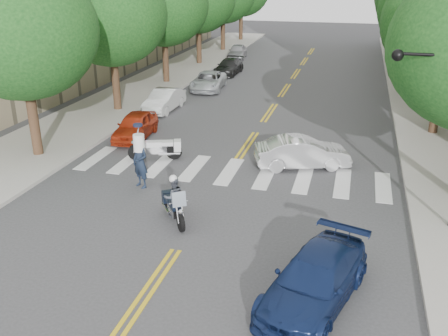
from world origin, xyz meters
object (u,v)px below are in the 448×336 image
(motorcycle_parked, at_px, (160,148))
(sedan_blue, at_px, (315,280))
(motorcycle_police, at_px, (174,200))
(convertible, at_px, (302,153))
(officer_standing, at_px, (140,162))

(motorcycle_parked, xyz_separation_m, sedan_blue, (7.61, -8.54, 0.10))
(motorcycle_police, xyz_separation_m, sedan_blue, (4.99, -3.26, -0.11))
(sedan_blue, bearing_deg, convertible, 115.29)
(convertible, bearing_deg, sedan_blue, 169.60)
(officer_standing, xyz_separation_m, convertible, (5.79, 3.71, -0.37))
(motorcycle_police, distance_m, sedan_blue, 5.96)
(motorcycle_police, height_order, motorcycle_parked, motorcycle_police)
(convertible, xyz_separation_m, sedan_blue, (1.39, -9.25, -0.02))
(convertible, bearing_deg, motorcycle_parked, 77.53)
(motorcycle_police, bearing_deg, officer_standing, -81.81)
(motorcycle_parked, bearing_deg, convertible, -103.40)
(motorcycle_police, distance_m, officer_standing, 3.18)
(officer_standing, relative_size, sedan_blue, 0.47)
(officer_standing, relative_size, convertible, 0.52)
(convertible, bearing_deg, motorcycle_police, 130.06)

